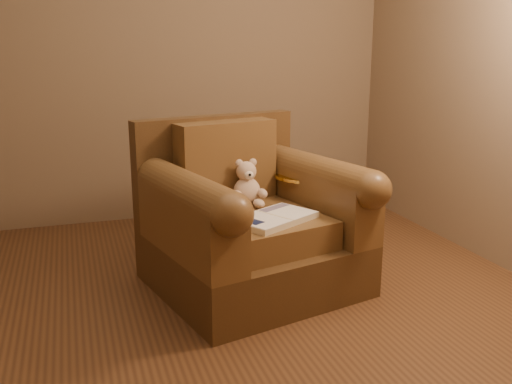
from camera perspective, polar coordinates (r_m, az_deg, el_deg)
name	(u,v)px	position (r m, az deg, el deg)	size (l,w,h in m)	color
floor	(215,319)	(3.16, -4.16, -12.56)	(4.00, 4.00, 0.00)	brown
armchair	(249,224)	(3.45, -0.71, -3.20)	(1.32, 1.28, 1.00)	#4D3319
teddy_bear	(248,188)	(3.49, -0.86, 0.44)	(0.21, 0.24, 0.29)	#D2B193
guidebook	(274,218)	(3.19, 1.84, -2.63)	(0.54, 0.47, 0.04)	beige
side_table	(307,216)	(3.80, 5.14, -2.36)	(0.44, 0.44, 0.62)	gold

